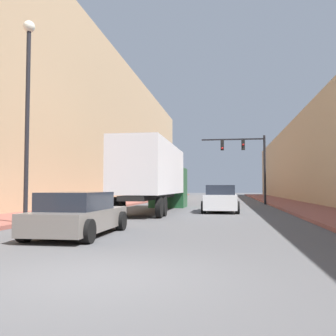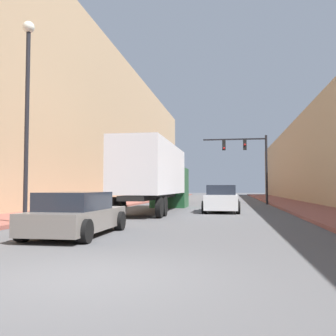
{
  "view_description": "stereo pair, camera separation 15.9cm",
  "coord_description": "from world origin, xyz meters",
  "px_view_note": "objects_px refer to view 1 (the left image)",
  "views": [
    {
      "loc": [
        2.08,
        -5.86,
        1.45
      ],
      "look_at": [
        -0.67,
        11.54,
        2.38
      ],
      "focal_mm": 40.0,
      "sensor_mm": 36.0,
      "label": 1
    },
    {
      "loc": [
        2.23,
        -5.84,
        1.45
      ],
      "look_at": [
        -0.67,
        11.54,
        2.38
      ],
      "focal_mm": 40.0,
      "sensor_mm": 36.0,
      "label": 2
    }
  ],
  "objects_px": {
    "semi_truck": "(156,175)",
    "suv_car": "(221,199)",
    "sedan_car": "(79,215)",
    "traffic_signal_gantry": "(249,157)",
    "street_lamp": "(28,96)"
  },
  "relations": [
    {
      "from": "street_lamp",
      "to": "semi_truck",
      "type": "bearing_deg",
      "value": 72.2
    },
    {
      "from": "semi_truck",
      "to": "traffic_signal_gantry",
      "type": "bearing_deg",
      "value": 60.02
    },
    {
      "from": "suv_car",
      "to": "traffic_signal_gantry",
      "type": "distance_m",
      "value": 11.47
    },
    {
      "from": "sedan_car",
      "to": "traffic_signal_gantry",
      "type": "height_order",
      "value": "traffic_signal_gantry"
    },
    {
      "from": "suv_car",
      "to": "street_lamp",
      "type": "xyz_separation_m",
      "value": [
        -7.03,
        -9.81,
        4.15
      ]
    },
    {
      "from": "suv_car",
      "to": "sedan_car",
      "type": "bearing_deg",
      "value": -108.94
    },
    {
      "from": "semi_truck",
      "to": "traffic_signal_gantry",
      "type": "xyz_separation_m",
      "value": [
        6.27,
        10.87,
        1.93
      ]
    },
    {
      "from": "semi_truck",
      "to": "street_lamp",
      "type": "height_order",
      "value": "street_lamp"
    },
    {
      "from": "semi_truck",
      "to": "street_lamp",
      "type": "xyz_separation_m",
      "value": [
        -3.1,
        -9.65,
        2.7
      ]
    },
    {
      "from": "semi_truck",
      "to": "sedan_car",
      "type": "bearing_deg",
      "value": -90.74
    },
    {
      "from": "traffic_signal_gantry",
      "to": "street_lamp",
      "type": "relative_size",
      "value": 0.77
    },
    {
      "from": "suv_car",
      "to": "traffic_signal_gantry",
      "type": "relative_size",
      "value": 0.79
    },
    {
      "from": "sedan_car",
      "to": "traffic_signal_gantry",
      "type": "distance_m",
      "value": 23.78
    },
    {
      "from": "semi_truck",
      "to": "suv_car",
      "type": "height_order",
      "value": "semi_truck"
    },
    {
      "from": "semi_truck",
      "to": "suv_car",
      "type": "xyz_separation_m",
      "value": [
        3.94,
        0.16,
        -1.45
      ]
    }
  ]
}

